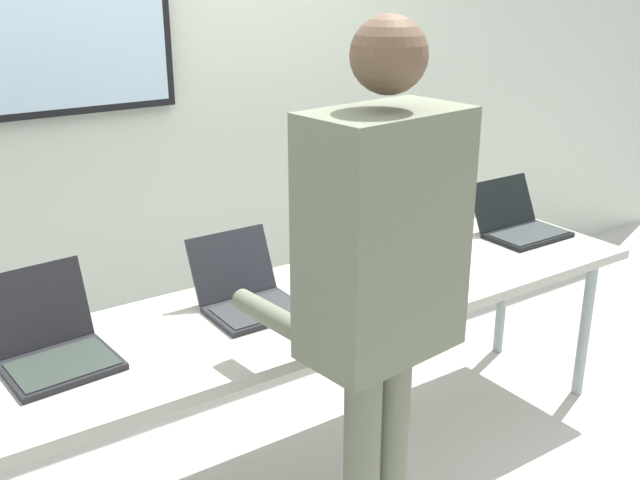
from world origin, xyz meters
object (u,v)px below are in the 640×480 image
(workbench, at_px, (301,315))
(laptop_station_1, at_px, (247,293))
(person, at_px, (380,277))
(laptop_station_3, at_px, (518,223))
(laptop_station_0, at_px, (52,343))
(laptop_station_2, at_px, (399,253))

(workbench, bearing_deg, laptop_station_1, 156.39)
(workbench, relative_size, person, 1.67)
(laptop_station_1, bearing_deg, laptop_station_3, -0.27)
(person, bearing_deg, workbench, 77.42)
(laptop_station_3, xyz_separation_m, person, (-1.38, -0.69, 0.30))
(laptop_station_3, bearing_deg, laptop_station_0, 179.89)
(workbench, bearing_deg, laptop_station_3, 3.30)
(laptop_station_1, distance_m, person, 0.76)
(laptop_station_1, bearing_deg, person, -86.67)
(workbench, bearing_deg, person, -102.58)
(laptop_station_2, bearing_deg, laptop_station_0, -179.61)
(laptop_station_0, xyz_separation_m, laptop_station_3, (2.11, -0.00, -0.01))
(person, bearing_deg, laptop_station_3, 26.65)
(workbench, xyz_separation_m, laptop_station_2, (0.54, 0.09, 0.10))
(laptop_station_1, bearing_deg, workbench, -23.61)
(laptop_station_2, xyz_separation_m, person, (-0.68, -0.71, 0.30))
(laptop_station_0, bearing_deg, workbench, -4.98)
(laptop_station_0, distance_m, person, 1.05)
(laptop_station_2, distance_m, person, 1.02)
(person, bearing_deg, laptop_station_0, 136.34)
(laptop_station_1, xyz_separation_m, laptop_station_2, (0.72, 0.01, -0.00))
(workbench, height_order, laptop_station_0, laptop_station_0)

